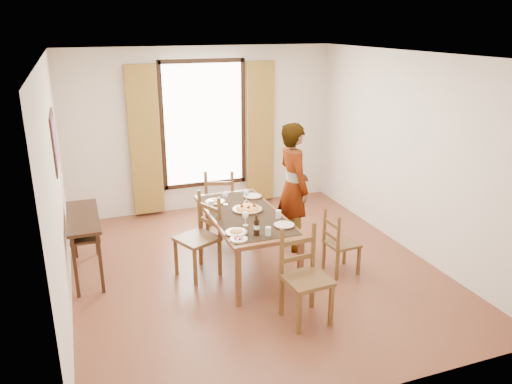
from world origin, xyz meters
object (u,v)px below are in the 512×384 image
object	(u,v)px
console_table	(83,224)
dining_table	(245,218)
man	(293,187)
pasta_platter	(248,207)

from	to	relation	value
console_table	dining_table	distance (m)	2.00
console_table	man	size ratio (longest dim) A/B	0.67
console_table	pasta_platter	xyz separation A→B (m)	(2.01, -0.42, 0.12)
console_table	pasta_platter	size ratio (longest dim) A/B	3.00
pasta_platter	console_table	bearing A→B (deg)	168.13
console_table	dining_table	world-z (taller)	console_table
dining_table	pasta_platter	world-z (taller)	pasta_platter
man	pasta_platter	xyz separation A→B (m)	(-0.77, -0.29, -0.09)
console_table	pasta_platter	bearing A→B (deg)	-11.87
man	console_table	bearing A→B (deg)	86.15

